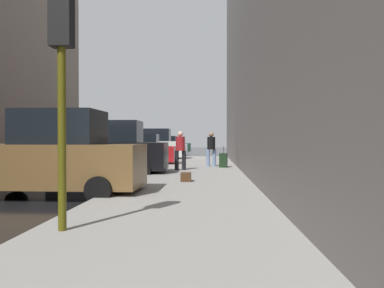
% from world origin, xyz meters
% --- Properties ---
extents(sidewalk, '(4.00, 40.00, 0.15)m').
position_xyz_m(sidewalk, '(6.00, 0.00, 0.07)').
color(sidewalk, gray).
rests_on(sidewalk, ground_plane).
extents(parked_bronze_suv, '(4.62, 2.11, 2.25)m').
position_xyz_m(parked_bronze_suv, '(2.65, -0.45, 1.03)').
color(parked_bronze_suv, brown).
rests_on(parked_bronze_suv, ground_plane).
extents(parked_black_suv, '(4.62, 2.10, 2.25)m').
position_xyz_m(parked_black_suv, '(2.65, 5.10, 1.03)').
color(parked_black_suv, black).
rests_on(parked_black_suv, ground_plane).
extents(parked_red_hatchback, '(4.26, 2.16, 1.79)m').
position_xyz_m(parked_red_hatchback, '(2.65, 10.84, 0.85)').
color(parked_red_hatchback, '#B2191E').
rests_on(parked_red_hatchback, ground_plane).
extents(parked_white_van, '(4.62, 2.11, 2.25)m').
position_xyz_m(parked_white_van, '(2.65, 16.39, 1.03)').
color(parked_white_van, silver).
rests_on(parked_white_van, ground_plane).
extents(parked_silver_sedan, '(4.21, 2.08, 1.79)m').
position_xyz_m(parked_silver_sedan, '(2.65, 22.30, 0.85)').
color(parked_silver_sedan, '#B7BABF').
rests_on(parked_silver_sedan, ground_plane).
extents(parked_dark_green_sedan, '(4.23, 2.12, 1.79)m').
position_xyz_m(parked_dark_green_sedan, '(2.65, 28.03, 0.85)').
color(parked_dark_green_sedan, '#193828').
rests_on(parked_dark_green_sedan, ground_plane).
extents(fire_hydrant, '(0.42, 0.22, 0.70)m').
position_xyz_m(fire_hydrant, '(4.45, 5.76, 0.50)').
color(fire_hydrant, red).
rests_on(fire_hydrant, sidewalk).
extents(traffic_light, '(0.32, 0.32, 3.60)m').
position_xyz_m(traffic_light, '(4.50, -4.55, 2.76)').
color(traffic_light, '#514C0F').
rests_on(traffic_light, sidewalk).
extents(pedestrian_in_jeans, '(0.53, 0.49, 1.71)m').
position_xyz_m(pedestrian_in_jeans, '(6.74, 8.74, 1.10)').
color(pedestrian_in_jeans, '#728CB2').
rests_on(pedestrian_in_jeans, sidewalk).
extents(pedestrian_in_red_jacket, '(0.50, 0.41, 1.71)m').
position_xyz_m(pedestrian_in_red_jacket, '(5.37, 6.48, 1.10)').
color(pedestrian_in_red_jacket, black).
rests_on(pedestrian_in_red_jacket, sidewalk).
extents(rolling_suitcase, '(0.43, 0.60, 1.04)m').
position_xyz_m(rolling_suitcase, '(7.32, 8.14, 0.49)').
color(rolling_suitcase, black).
rests_on(rolling_suitcase, sidewalk).
extents(duffel_bag, '(0.32, 0.44, 0.28)m').
position_xyz_m(duffel_bag, '(5.90, 1.99, 0.29)').
color(duffel_bag, '#472D19').
rests_on(duffel_bag, sidewalk).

